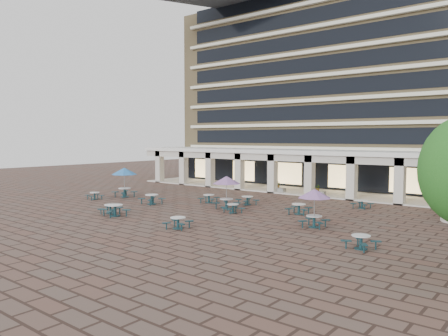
{
  "coord_description": "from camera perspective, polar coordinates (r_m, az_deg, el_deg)",
  "views": [
    {
      "loc": [
        22.0,
        -25.34,
        5.66
      ],
      "look_at": [
        -0.91,
        3.0,
        3.11
      ],
      "focal_mm": 35.0,
      "sensor_mm": 36.0,
      "label": 1
    }
  ],
  "objects": [
    {
      "name": "picnic_table_2",
      "position": [
        27.47,
        -6.04,
        -7.0
      ],
      "size": [
        1.9,
        1.9,
        0.72
      ],
      "rotation": [
        0.0,
        0.0,
        0.3
      ],
      "color": "#14363E",
      "rests_on": "ground"
    },
    {
      "name": "picnic_table_10",
      "position": [
        32.92,
        1.16,
        -5.19
      ],
      "size": [
        1.85,
        1.85,
        0.67
      ],
      "rotation": [
        0.0,
        0.0,
        -0.41
      ],
      "color": "#14363E",
      "rests_on": "ground"
    },
    {
      "name": "retail_arcade",
      "position": [
        45.85,
        10.21,
        0.61
      ],
      "size": [
        42.0,
        6.6,
        4.4
      ],
      "color": "white",
      "rests_on": "ground"
    },
    {
      "name": "apartment_building",
      "position": [
        55.8,
        15.71,
        11.0
      ],
      "size": [
        40.0,
        15.5,
        25.2
      ],
      "color": "#988156",
      "rests_on": "ground"
    },
    {
      "name": "picnic_table_3",
      "position": [
        23.5,
        17.45,
        -9.05
      ],
      "size": [
        1.81,
        1.81,
        0.71
      ],
      "rotation": [
        0.0,
        0.0,
        -0.2
      ],
      "color": "#14363E",
      "rests_on": "ground"
    },
    {
      "name": "picnic_table_12",
      "position": [
        36.89,
        3.07,
        -4.15
      ],
      "size": [
        1.96,
        1.96,
        0.72
      ],
      "rotation": [
        0.0,
        0.0,
        -0.36
      ],
      "color": "#14363E",
      "rests_on": "ground"
    },
    {
      "name": "picnic_table_4",
      "position": [
        42.45,
        -12.89,
        -0.55
      ],
      "size": [
        2.41,
        2.41,
        2.78
      ],
      "rotation": [
        0.0,
        0.0,
        -0.05
      ],
      "color": "#14363E",
      "rests_on": "ground"
    },
    {
      "name": "planter_left",
      "position": [
        45.31,
        7.1,
        -2.66
      ],
      "size": [
        1.5,
        0.61,
        1.16
      ],
      "color": "gray",
      "rests_on": "ground"
    },
    {
      "name": "picnic_table_7",
      "position": [
        32.84,
        9.75,
        -5.17
      ],
      "size": [
        1.94,
        1.94,
        0.77
      ],
      "rotation": [
        0.0,
        0.0,
        0.18
      ],
      "color": "#14363E",
      "rests_on": "ground"
    },
    {
      "name": "picnic_table_11",
      "position": [
        28.01,
        11.73,
        -3.47
      ],
      "size": [
        2.1,
        2.1,
        2.42
      ],
      "rotation": [
        0.0,
        0.0,
        0.13
      ],
      "color": "#14363E",
      "rests_on": "ground"
    },
    {
      "name": "picnic_table_9",
      "position": [
        37.98,
        -1.99,
        -3.92
      ],
      "size": [
        1.88,
        1.88,
        0.72
      ],
      "rotation": [
        0.0,
        0.0,
        0.28
      ],
      "color": "#14363E",
      "rests_on": "ground"
    },
    {
      "name": "ground",
      "position": [
        34.03,
        -1.99,
        -5.57
      ],
      "size": [
        120.0,
        120.0,
        0.0
      ],
      "primitive_type": "plane",
      "color": "brown",
      "rests_on": "ground"
    },
    {
      "name": "picnic_table_1",
      "position": [
        32.53,
        -14.05,
        -5.26
      ],
      "size": [
        2.15,
        2.15,
        0.83
      ],
      "rotation": [
        0.0,
        0.0,
        -0.26
      ],
      "color": "#14363E",
      "rests_on": "ground"
    },
    {
      "name": "picnic_table_13",
      "position": [
        36.7,
        17.57,
        -4.43
      ],
      "size": [
        1.65,
        1.65,
        0.67
      ],
      "rotation": [
        0.0,
        0.0,
        -0.14
      ],
      "color": "#14363E",
      "rests_on": "ground"
    },
    {
      "name": "planter_right",
      "position": [
        43.13,
        12.16,
        -3.07
      ],
      "size": [
        1.5,
        0.6,
        1.14
      ],
      "color": "gray",
      "rests_on": "ground"
    },
    {
      "name": "picnic_table_8",
      "position": [
        37.61,
        -9.42,
        -3.94
      ],
      "size": [
        2.01,
        2.01,
        0.84
      ],
      "rotation": [
        0.0,
        0.0,
        -0.1
      ],
      "color": "#14363E",
      "rests_on": "ground"
    },
    {
      "name": "picnic_table_0",
      "position": [
        41.77,
        -16.55,
        -3.41
      ],
      "size": [
        1.68,
        1.68,
        0.65
      ],
      "rotation": [
        0.0,
        0.0,
        -0.23
      ],
      "color": "#14363E",
      "rests_on": "ground"
    },
    {
      "name": "picnic_table_5",
      "position": [
        33.75,
        -14.63,
        -5.09
      ],
      "size": [
        1.87,
        1.87,
        0.68
      ],
      "rotation": [
        0.0,
        0.0,
        0.43
      ],
      "color": "#14363E",
      "rests_on": "ground"
    },
    {
      "name": "picnic_table_6",
      "position": [
        34.62,
        0.33,
        -1.75
      ],
      "size": [
        2.24,
        2.24,
        2.58
      ],
      "rotation": [
        0.0,
        0.0,
        -0.03
      ],
      "color": "#14363E",
      "rests_on": "ground"
    }
  ]
}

